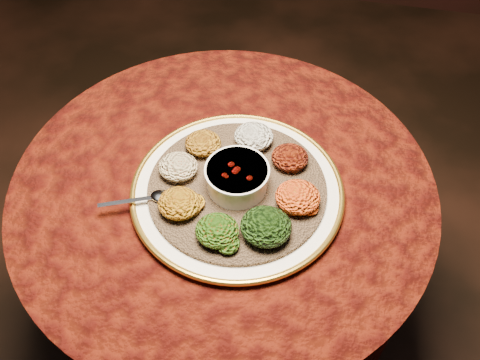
# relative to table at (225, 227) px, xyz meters

# --- Properties ---
(table) EXTENTS (0.96, 0.96, 0.73)m
(table) POSITION_rel_table_xyz_m (0.00, 0.00, 0.00)
(table) COLOR black
(table) RESTS_ON ground
(platter) EXTENTS (0.56, 0.56, 0.02)m
(platter) POSITION_rel_table_xyz_m (0.04, -0.03, 0.19)
(platter) COLOR white
(platter) RESTS_ON table
(injera) EXTENTS (0.47, 0.47, 0.01)m
(injera) POSITION_rel_table_xyz_m (0.04, -0.03, 0.20)
(injera) COLOR brown
(injera) RESTS_ON platter
(stew_bowl) EXTENTS (0.14, 0.14, 0.06)m
(stew_bowl) POSITION_rel_table_xyz_m (0.04, -0.03, 0.24)
(stew_bowl) COLOR white
(stew_bowl) RESTS_ON injera
(spoon) EXTENTS (0.15, 0.07, 0.01)m
(spoon) POSITION_rel_table_xyz_m (-0.12, -0.10, 0.21)
(spoon) COLOR silver
(spoon) RESTS_ON injera
(portion_ayib) EXTENTS (0.09, 0.09, 0.04)m
(portion_ayib) POSITION_rel_table_xyz_m (0.05, 0.11, 0.23)
(portion_ayib) COLOR beige
(portion_ayib) RESTS_ON injera
(portion_kitfo) EXTENTS (0.08, 0.08, 0.04)m
(portion_kitfo) POSITION_rel_table_xyz_m (0.14, 0.06, 0.23)
(portion_kitfo) COLOR black
(portion_kitfo) RESTS_ON injera
(portion_tikil) EXTENTS (0.10, 0.09, 0.05)m
(portion_tikil) POSITION_rel_table_xyz_m (0.17, -0.05, 0.23)
(portion_tikil) COLOR #A9720E
(portion_tikil) RESTS_ON injera
(portion_gomen) EXTENTS (0.10, 0.10, 0.05)m
(portion_gomen) POSITION_rel_table_xyz_m (0.12, -0.13, 0.23)
(portion_gomen) COLOR black
(portion_gomen) RESTS_ON injera
(portion_mixveg) EXTENTS (0.09, 0.08, 0.04)m
(portion_mixveg) POSITION_rel_table_xyz_m (0.03, -0.16, 0.23)
(portion_mixveg) COLOR maroon
(portion_mixveg) RESTS_ON injera
(portion_kik) EXTENTS (0.09, 0.08, 0.04)m
(portion_kik) POSITION_rel_table_xyz_m (-0.07, -0.11, 0.23)
(portion_kik) COLOR #9A690D
(portion_kik) RESTS_ON injera
(portion_timatim) EXTENTS (0.09, 0.08, 0.04)m
(portion_timatim) POSITION_rel_table_xyz_m (-0.10, -0.02, 0.23)
(portion_timatim) COLOR maroon
(portion_timatim) RESTS_ON injera
(portion_shiro) EXTENTS (0.08, 0.08, 0.04)m
(portion_shiro) POSITION_rel_table_xyz_m (-0.06, 0.07, 0.23)
(portion_shiro) COLOR #996512
(portion_shiro) RESTS_ON injera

